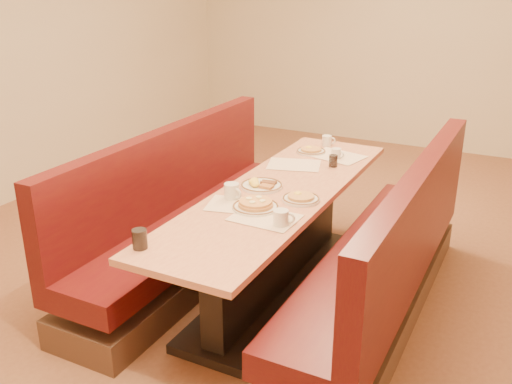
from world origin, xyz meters
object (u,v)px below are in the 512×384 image
at_px(booth_left, 188,223).
at_px(coffee_mug_c, 337,153).
at_px(diner_table, 278,242).
at_px(coffee_mug_a, 281,218).
at_px(soda_tumbler_mid, 333,161).
at_px(coffee_mug_b, 232,191).
at_px(soda_tumbler_near, 140,239).
at_px(booth_right, 385,268).
at_px(eggs_plate, 261,185).
at_px(coffee_mug_d, 327,140).
at_px(pancake_plate, 256,205).

xyz_separation_m(booth_left, coffee_mug_c, (0.84, 0.81, 0.43)).
bearing_deg(booth_left, diner_table, 0.00).
distance_m(coffee_mug_a, soda_tumbler_mid, 1.12).
bearing_deg(coffee_mug_a, coffee_mug_c, 73.51).
bearing_deg(diner_table, coffee_mug_c, 82.74).
bearing_deg(coffee_mug_c, booth_left, -125.07).
relative_size(coffee_mug_b, soda_tumbler_near, 1.24).
bearing_deg(booth_right, soda_tumbler_near, -132.99).
relative_size(eggs_plate, coffee_mug_c, 2.67).
relative_size(booth_left, soda_tumbler_mid, 28.68).
bearing_deg(soda_tumbler_near, coffee_mug_c, 78.57).
bearing_deg(coffee_mug_d, eggs_plate, -113.77).
relative_size(pancake_plate, coffee_mug_c, 2.69).
xyz_separation_m(coffee_mug_a, soda_tumbler_mid, (-0.10, 1.12, -0.01)).
bearing_deg(coffee_mug_c, booth_right, -41.17).
bearing_deg(eggs_plate, coffee_mug_d, 87.65).
xyz_separation_m(pancake_plate, coffee_mug_c, (0.10, 1.16, 0.02)).
distance_m(diner_table, pancake_plate, 0.53).
bearing_deg(coffee_mug_c, soda_tumbler_mid, -66.51).
height_order(diner_table, coffee_mug_d, coffee_mug_d).
xyz_separation_m(coffee_mug_b, coffee_mug_d, (0.11, 1.38, -0.01)).
relative_size(booth_right, coffee_mug_c, 23.97).
bearing_deg(coffee_mug_a, soda_tumbler_mid, 72.42).
bearing_deg(coffee_mug_a, diner_table, 93.47).
bearing_deg(soda_tumbler_near, soda_tumbler_mid, 75.97).
bearing_deg(diner_table, coffee_mug_b, -125.15).
bearing_deg(booth_right, coffee_mug_b, -163.39).
xyz_separation_m(booth_right, coffee_mug_b, (-0.93, -0.28, 0.44)).
height_order(diner_table, pancake_plate, pancake_plate).
height_order(coffee_mug_d, soda_tumbler_mid, soda_tumbler_mid).
distance_m(diner_table, coffee_mug_c, 0.91).
relative_size(booth_right, coffee_mug_d, 23.04).
xyz_separation_m(booth_left, coffee_mug_d, (0.65, 1.10, 0.43)).
bearing_deg(coffee_mug_b, diner_table, 73.80).
relative_size(booth_right, coffee_mug_a, 20.86).
bearing_deg(soda_tumbler_near, coffee_mug_d, 84.84).
bearing_deg(pancake_plate, eggs_plate, 111.63).
height_order(coffee_mug_c, coffee_mug_d, coffee_mug_d).
xyz_separation_m(pancake_plate, coffee_mug_a, (0.24, -0.15, 0.03)).
xyz_separation_m(soda_tumbler_near, soda_tumbler_mid, (0.43, 1.70, -0.01)).
relative_size(booth_left, booth_right, 1.00).
xyz_separation_m(diner_table, pancake_plate, (0.01, -0.35, 0.40)).
distance_m(eggs_plate, soda_tumbler_mid, 0.68).
bearing_deg(coffee_mug_d, coffee_mug_c, -79.14).
height_order(booth_left, coffee_mug_c, booth_left).
xyz_separation_m(booth_right, coffee_mug_d, (-0.81, 1.10, 0.43)).
bearing_deg(diner_table, booth_left, 180.00).
relative_size(booth_left, coffee_mug_d, 23.04).
bearing_deg(coffee_mug_a, coffee_mug_d, 78.85).
bearing_deg(coffee_mug_b, booth_right, 35.56).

